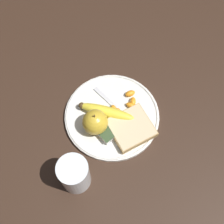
% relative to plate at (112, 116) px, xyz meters
% --- Properties ---
extents(ground_plane, '(3.00, 3.00, 0.00)m').
position_rel_plate_xyz_m(ground_plane, '(0.00, 0.00, -0.01)').
color(ground_plane, '#332116').
extents(plate, '(0.27, 0.27, 0.01)m').
position_rel_plate_xyz_m(plate, '(0.00, 0.00, 0.00)').
color(plate, silver).
rests_on(plate, ground_plane).
extents(juice_glass, '(0.08, 0.08, 0.11)m').
position_rel_plate_xyz_m(juice_glass, '(0.19, 0.08, 0.04)').
color(juice_glass, silver).
rests_on(juice_glass, ground_plane).
extents(apple, '(0.07, 0.07, 0.08)m').
position_rel_plate_xyz_m(apple, '(0.06, 0.00, 0.04)').
color(apple, gold).
rests_on(apple, plate).
extents(banana, '(0.12, 0.15, 0.03)m').
position_rel_plate_xyz_m(banana, '(0.01, -0.01, 0.02)').
color(banana, yellow).
rests_on(banana, plate).
extents(bread_slice, '(0.13, 0.13, 0.02)m').
position_rel_plate_xyz_m(bread_slice, '(-0.01, 0.07, 0.02)').
color(bread_slice, '#AB8751').
rests_on(bread_slice, plate).
extents(fork, '(0.03, 0.16, 0.00)m').
position_rel_plate_xyz_m(fork, '(-0.02, -0.00, 0.01)').
color(fork, silver).
rests_on(fork, plate).
extents(jam_packet, '(0.05, 0.04, 0.02)m').
position_rel_plate_xyz_m(jam_packet, '(0.05, 0.04, 0.01)').
color(jam_packet, silver).
rests_on(jam_packet, plate).
extents(orange_segment_0, '(0.03, 0.03, 0.01)m').
position_rel_plate_xyz_m(orange_segment_0, '(-0.06, 0.01, 0.01)').
color(orange_segment_0, orange).
rests_on(orange_segment_0, plate).
extents(orange_segment_1, '(0.04, 0.03, 0.02)m').
position_rel_plate_xyz_m(orange_segment_1, '(-0.01, 0.00, 0.01)').
color(orange_segment_1, orange).
rests_on(orange_segment_1, plate).
extents(orange_segment_2, '(0.02, 0.03, 0.01)m').
position_rel_plate_xyz_m(orange_segment_2, '(-0.01, -0.01, 0.01)').
color(orange_segment_2, orange).
rests_on(orange_segment_2, plate).
extents(orange_segment_3, '(0.03, 0.03, 0.02)m').
position_rel_plate_xyz_m(orange_segment_3, '(-0.07, 0.01, 0.01)').
color(orange_segment_3, orange).
rests_on(orange_segment_3, plate).
extents(orange_segment_4, '(0.02, 0.03, 0.02)m').
position_rel_plate_xyz_m(orange_segment_4, '(-0.02, 0.03, 0.01)').
color(orange_segment_4, orange).
rests_on(orange_segment_4, plate).
extents(orange_segment_5, '(0.03, 0.03, 0.02)m').
position_rel_plate_xyz_m(orange_segment_5, '(-0.08, -0.02, 0.01)').
color(orange_segment_5, orange).
rests_on(orange_segment_5, plate).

